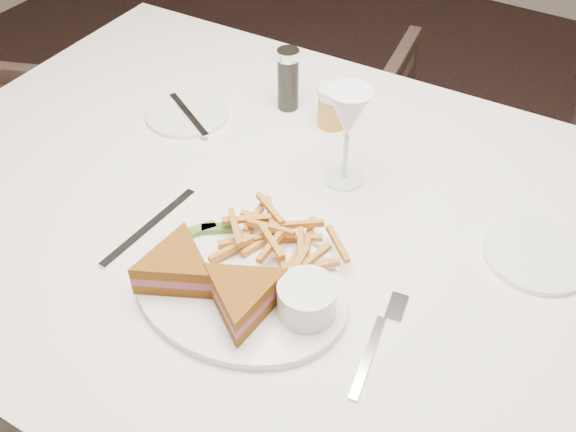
# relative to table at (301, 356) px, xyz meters

# --- Properties ---
(ground) EXTENTS (5.00, 5.00, 0.00)m
(ground) POSITION_rel_table_xyz_m (0.07, 0.09, -0.38)
(ground) COLOR black
(ground) RESTS_ON ground
(table) EXTENTS (1.47, 1.01, 0.75)m
(table) POSITION_rel_table_xyz_m (0.00, 0.00, 0.00)
(table) COLOR white
(table) RESTS_ON ground
(chair_far) EXTENTS (0.65, 0.62, 0.60)m
(chair_far) POSITION_rel_table_xyz_m (0.04, 0.90, -0.08)
(chair_far) COLOR #433129
(chair_far) RESTS_ON ground
(table_setting) EXTENTS (0.84, 0.63, 0.18)m
(table_setting) POSITION_rel_table_xyz_m (-0.01, -0.07, 0.41)
(table_setting) COLOR white
(table_setting) RESTS_ON table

